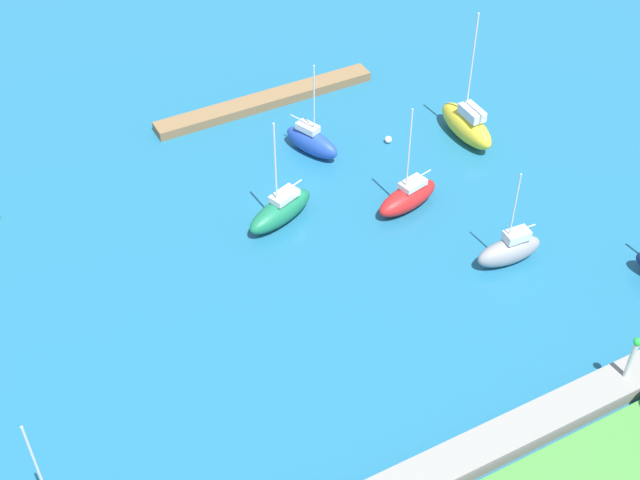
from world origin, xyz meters
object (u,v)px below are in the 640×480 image
at_px(harbor_beacon, 633,355).
at_px(sailboat_red_center_basin, 408,197).
at_px(sailboat_gray_mid_basin, 510,250).
at_px(mooring_buoy_white, 388,140).
at_px(sailboat_yellow_off_beacon, 467,124).
at_px(sailboat_green_inner_mooring, 280,210).
at_px(pier_dock, 266,101).
at_px(sailboat_blue_far_north, 312,141).

relative_size(harbor_beacon, sailboat_red_center_basin, 0.37).
distance_m(harbor_beacon, sailboat_gray_mid_basin, 13.87).
bearing_deg(sailboat_gray_mid_basin, mooring_buoy_white, -85.72).
bearing_deg(harbor_beacon, sailboat_yellow_off_beacon, -104.02).
relative_size(sailboat_gray_mid_basin, sailboat_green_inner_mooring, 0.89).
bearing_deg(mooring_buoy_white, harbor_beacon, 88.96).
xyz_separation_m(sailboat_yellow_off_beacon, mooring_buoy_white, (6.63, -2.70, -1.16)).
relative_size(pier_dock, mooring_buoy_white, 33.47).
bearing_deg(sailboat_green_inner_mooring, sailboat_blue_far_north, -152.90).
xyz_separation_m(sailboat_gray_mid_basin, mooring_buoy_white, (0.11, -17.86, -0.90)).
bearing_deg(sailboat_gray_mid_basin, sailboat_green_inner_mooring, -39.17).
distance_m(sailboat_red_center_basin, sailboat_blue_far_north, 11.08).
bearing_deg(sailboat_yellow_off_beacon, pier_dock, 46.07).
xyz_separation_m(sailboat_red_center_basin, sailboat_gray_mid_basin, (-3.44, 9.29, 0.13)).
bearing_deg(sailboat_blue_far_north, harbor_beacon, -11.35).
xyz_separation_m(pier_dock, sailboat_yellow_off_beacon, (-13.86, 13.56, 1.05)).
bearing_deg(sailboat_blue_far_north, sailboat_gray_mid_basin, -2.57).
xyz_separation_m(sailboat_red_center_basin, mooring_buoy_white, (-3.33, -8.57, -0.77)).
bearing_deg(sailboat_gray_mid_basin, pier_dock, -71.73).
bearing_deg(sailboat_yellow_off_beacon, sailboat_gray_mid_basin, 157.17).
height_order(sailboat_red_center_basin, sailboat_green_inner_mooring, sailboat_red_center_basin).
bearing_deg(pier_dock, sailboat_yellow_off_beacon, 135.63).
bearing_deg(harbor_beacon, sailboat_red_center_basin, -83.15).
xyz_separation_m(harbor_beacon, sailboat_green_inner_mooring, (12.88, -26.37, -2.28)).
bearing_deg(harbor_beacon, sailboat_gray_mid_basin, -92.85).
relative_size(harbor_beacon, mooring_buoy_white, 5.62).
xyz_separation_m(pier_dock, sailboat_gray_mid_basin, (-7.34, 28.72, 0.79)).
bearing_deg(sailboat_green_inner_mooring, sailboat_gray_mid_basin, 116.79).
relative_size(harbor_beacon, sailboat_yellow_off_beacon, 0.30).
bearing_deg(sailboat_red_center_basin, mooring_buoy_white, -124.01).
distance_m(pier_dock, harbor_beacon, 43.03).
xyz_separation_m(pier_dock, sailboat_green_inner_mooring, (6.22, 16.03, 0.69)).
bearing_deg(pier_dock, sailboat_green_inner_mooring, 68.80).
xyz_separation_m(sailboat_yellow_off_beacon, sailboat_green_inner_mooring, (20.08, 2.47, -0.36)).
distance_m(sailboat_yellow_off_beacon, sailboat_green_inner_mooring, 20.24).
bearing_deg(mooring_buoy_white, sailboat_gray_mid_basin, 90.35).
distance_m(pier_dock, sailboat_blue_far_north, 8.98).
distance_m(sailboat_green_inner_mooring, mooring_buoy_white, 14.43).
xyz_separation_m(sailboat_gray_mid_basin, sailboat_green_inner_mooring, (13.56, -12.69, -0.09)).
relative_size(sailboat_blue_far_north, sailboat_green_inner_mooring, 0.93).
bearing_deg(sailboat_blue_far_north, sailboat_yellow_off_beacon, 49.09).
bearing_deg(sailboat_red_center_basin, sailboat_gray_mid_basin, 97.56).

